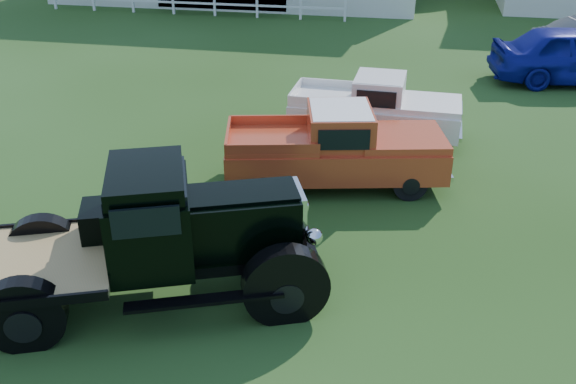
# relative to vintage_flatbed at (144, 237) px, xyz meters

# --- Properties ---
(ground) EXTENTS (120.00, 120.00, 0.00)m
(ground) POSITION_rel_vintage_flatbed_xyz_m (1.64, 0.88, -1.14)
(ground) COLOR #1B380D
(fence_rail) EXTENTS (14.20, 0.16, 1.20)m
(fence_rail) POSITION_rel_vintage_flatbed_xyz_m (-6.36, 20.88, -0.54)
(fence_rail) COLOR white
(fence_rail) RESTS_ON ground
(vintage_flatbed) EXTENTS (6.19, 4.22, 2.28)m
(vintage_flatbed) POSITION_rel_vintage_flatbed_xyz_m (0.00, 0.00, 0.00)
(vintage_flatbed) COLOR black
(vintage_flatbed) RESTS_ON ground
(red_pickup) EXTENTS (5.09, 2.86, 1.75)m
(red_pickup) POSITION_rel_vintage_flatbed_xyz_m (2.34, 4.68, -0.26)
(red_pickup) COLOR #B83F20
(red_pickup) RESTS_ON ground
(white_pickup) EXTENTS (4.40, 1.84, 1.60)m
(white_pickup) POSITION_rel_vintage_flatbed_xyz_m (2.97, 7.49, -0.34)
(white_pickup) COLOR silver
(white_pickup) RESTS_ON ground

